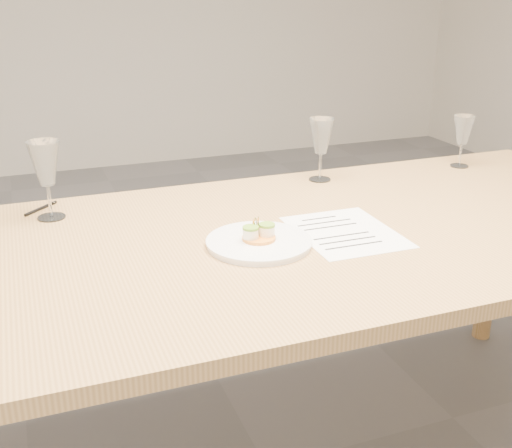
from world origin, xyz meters
name	(u,v)px	position (x,y,z in m)	size (l,w,h in m)	color
dining_table	(268,260)	(0.00, 0.00, 0.68)	(2.40, 1.00, 0.75)	tan
dinner_plate	(259,241)	(-0.05, -0.05, 0.76)	(0.26, 0.26, 0.07)	white
recipe_sheet	(345,232)	(0.20, -0.05, 0.75)	(0.25, 0.32, 0.00)	white
ballpoint_pen	(41,208)	(-0.54, 0.42, 0.75)	(0.09, 0.09, 0.01)	black
wine_glass_1	(45,165)	(-0.51, 0.33, 0.90)	(0.09, 0.09, 0.22)	white
wine_glass_2	(321,137)	(0.34, 0.40, 0.89)	(0.08, 0.08, 0.20)	white
wine_glass_3	(463,131)	(0.87, 0.37, 0.88)	(0.07, 0.07, 0.18)	white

